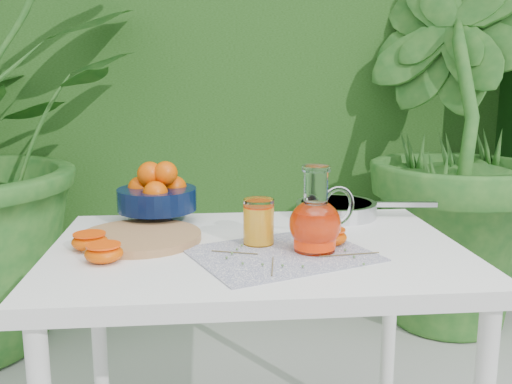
{
  "coord_description": "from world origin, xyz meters",
  "views": [
    {
      "loc": [
        -0.02,
        -1.41,
        1.16
      ],
      "look_at": [
        0.11,
        -0.05,
        0.88
      ],
      "focal_mm": 40.0,
      "sensor_mm": 36.0,
      "label": 1
    }
  ],
  "objects": [
    {
      "name": "hedge_backdrop",
      "position": [
        0.06,
        2.06,
        1.19
      ],
      "size": [
        8.0,
        1.65,
        2.5
      ],
      "color": "#1E4313",
      "rests_on": "ground"
    },
    {
      "name": "orange_halves",
      "position": [
        -0.08,
        -0.11,
        0.77
      ],
      "size": [
        0.69,
        0.2,
        0.04
      ],
      "color": "#D65E02",
      "rests_on": "white_table"
    },
    {
      "name": "potted_plant_right",
      "position": [
        1.11,
        1.17,
        0.88
      ],
      "size": [
        2.1,
        2.1,
        1.77
      ],
      "primitive_type": "imported",
      "rotation": [
        0.0,
        0.0,
        1.78
      ],
      "color": "#1F5C1F",
      "rests_on": "ground"
    },
    {
      "name": "placemat",
      "position": [
        0.16,
        -0.15,
        0.75
      ],
      "size": [
        0.48,
        0.43,
        0.0
      ],
      "primitive_type": "cube",
      "rotation": [
        0.0,
        0.0,
        0.37
      ],
      "color": "#0D1249",
      "rests_on": "white_table"
    },
    {
      "name": "juice_pitcher",
      "position": [
        0.24,
        -0.14,
        0.82
      ],
      "size": [
        0.19,
        0.16,
        0.2
      ],
      "color": "white",
      "rests_on": "white_table"
    },
    {
      "name": "fruit_bowl",
      "position": [
        -0.15,
        0.19,
        0.83
      ],
      "size": [
        0.22,
        0.22,
        0.18
      ],
      "color": "black",
      "rests_on": "white_table"
    },
    {
      "name": "thyme_sprigs",
      "position": [
        0.17,
        -0.19,
        0.76
      ],
      "size": [
        0.39,
        0.22,
        0.01
      ],
      "color": "brown",
      "rests_on": "white_table"
    },
    {
      "name": "juice_tumbler",
      "position": [
        0.11,
        -0.07,
        0.81
      ],
      "size": [
        0.08,
        0.08,
        0.11
      ],
      "color": "white",
      "rests_on": "white_table"
    },
    {
      "name": "white_table",
      "position": [
        0.11,
        -0.07,
        0.67
      ],
      "size": [
        1.0,
        0.7,
        0.75
      ],
      "color": "white",
      "rests_on": "ground"
    },
    {
      "name": "cutting_board",
      "position": [
        -0.18,
        -0.01,
        0.76
      ],
      "size": [
        0.31,
        0.31,
        0.02
      ],
      "primitive_type": "cylinder",
      "rotation": [
        0.0,
        0.0,
        0.01
      ],
      "color": "#AE804E",
      "rests_on": "white_table"
    },
    {
      "name": "saute_pan",
      "position": [
        0.38,
        0.2,
        0.77
      ],
      "size": [
        0.43,
        0.26,
        0.04
      ],
      "color": "silver",
      "rests_on": "white_table"
    }
  ]
}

